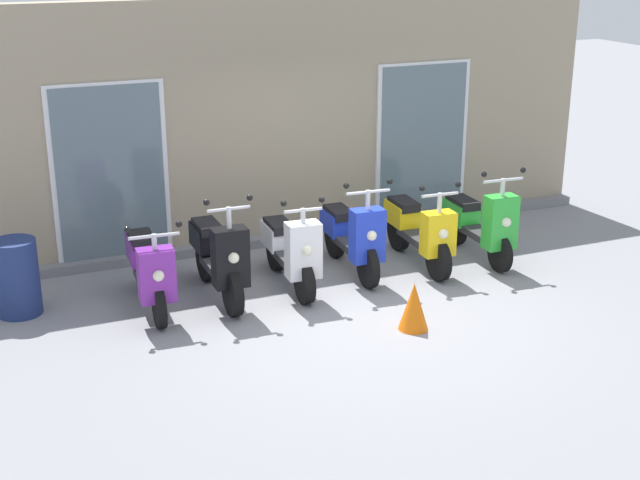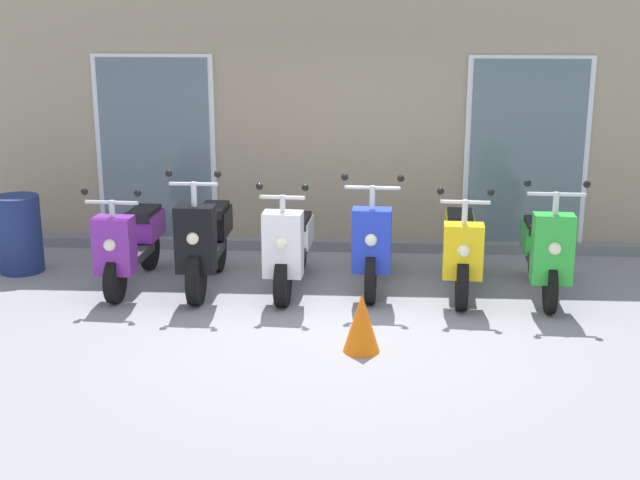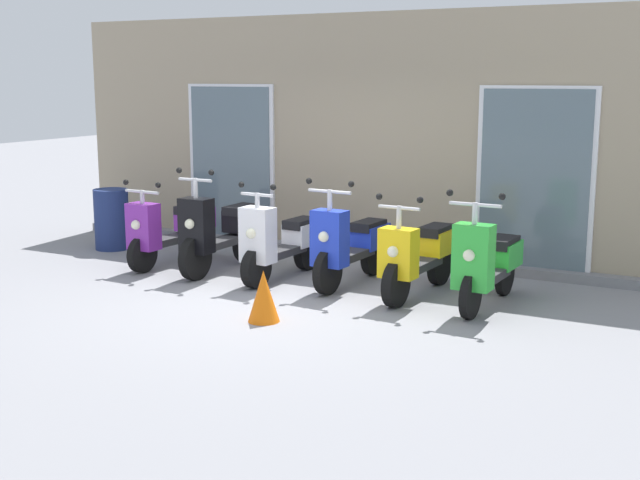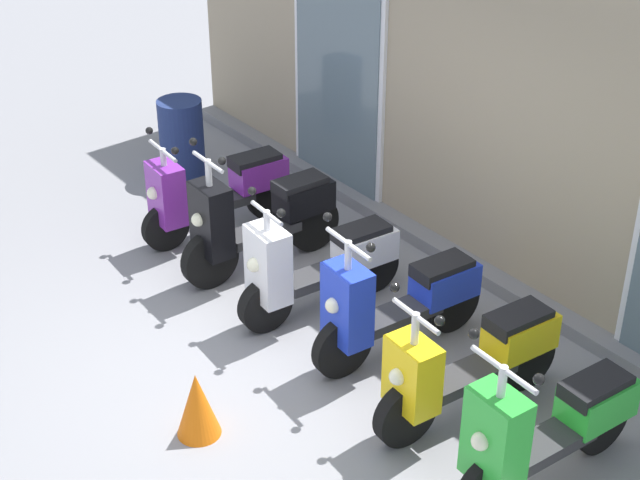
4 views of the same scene
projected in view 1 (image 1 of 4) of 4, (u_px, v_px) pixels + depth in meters
ground_plane at (359, 310)px, 9.86m from camera, size 40.00×40.00×0.00m
storefront_facade at (272, 126)px, 11.67m from camera, size 9.45×0.50×3.22m
scooter_purple at (149, 268)px, 9.77m from camera, size 0.60×1.59×1.15m
scooter_black at (218, 256)px, 10.03m from camera, size 0.54×1.65×1.34m
scooter_white at (290, 250)px, 10.37m from camera, size 0.51×1.58×1.22m
scooter_blue at (352, 235)px, 10.80m from camera, size 0.61×1.62×1.29m
scooter_yellow at (418, 230)px, 11.07m from camera, size 0.54×1.65×1.19m
scooter_green at (480, 222)px, 11.26m from camera, size 0.61×1.57×1.30m
trash_bin at (17, 277)px, 9.63m from camera, size 0.48×0.48×0.85m
traffic_cone at (414, 306)px, 9.31m from camera, size 0.32×0.32×0.52m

